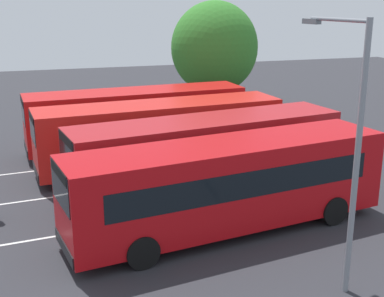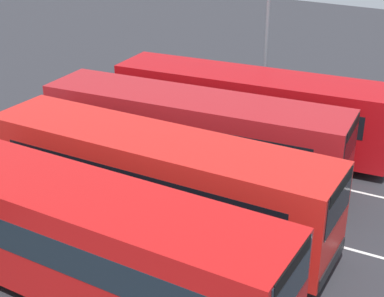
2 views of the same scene
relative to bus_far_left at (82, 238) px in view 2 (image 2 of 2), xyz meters
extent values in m
plane|color=#2B2B30|center=(-0.64, 5.32, -1.73)|extent=(77.32, 77.32, 0.00)
cube|color=red|center=(-0.03, 0.00, 0.01)|extent=(11.35, 3.18, 2.76)
cube|color=#19232D|center=(5.53, 0.33, 0.75)|extent=(0.25, 2.21, 1.16)
cube|color=#19232D|center=(-0.11, 1.22, 0.34)|extent=(9.41, 0.65, 0.88)
cube|color=#19232D|center=(0.04, -1.22, 0.34)|extent=(9.41, 0.65, 0.88)
cube|color=black|center=(5.55, 0.34, 1.21)|extent=(0.22, 2.01, 0.32)
cylinder|color=black|center=(3.48, 1.41, -1.22)|extent=(1.05, 0.34, 1.04)
cylinder|color=black|center=(-3.69, 0.97, -1.22)|extent=(1.05, 0.34, 1.04)
cube|color=red|center=(-0.39, 3.65, 0.01)|extent=(11.38, 3.34, 2.76)
cube|color=black|center=(5.16, 4.07, 0.75)|extent=(0.29, 2.21, 1.16)
cube|color=black|center=(-0.48, 4.87, 0.34)|extent=(9.41, 0.79, 0.88)
cube|color=black|center=(-0.30, 2.43, 0.34)|extent=(9.41, 0.79, 0.88)
cube|color=black|center=(5.18, 4.07, 1.21)|extent=(0.25, 2.01, 0.32)
cube|color=black|center=(5.19, 4.07, -1.15)|extent=(0.27, 2.30, 0.36)
cylinder|color=black|center=(3.10, 5.11, -1.22)|extent=(1.06, 0.36, 1.04)
cylinder|color=black|center=(3.28, 2.73, -1.22)|extent=(1.06, 0.36, 1.04)
cylinder|color=black|center=(-4.06, 4.57, -1.22)|extent=(1.06, 0.36, 1.04)
cylinder|color=black|center=(-3.88, 2.19, -1.22)|extent=(1.06, 0.36, 1.04)
cube|color=#AD191E|center=(-1.43, 7.26, 0.01)|extent=(11.47, 4.13, 2.76)
cube|color=black|center=(4.08, 8.08, 0.75)|extent=(0.44, 2.20, 1.16)
cube|color=black|center=(-1.61, 8.47, 0.34)|extent=(9.33, 1.47, 0.88)
cube|color=black|center=(-1.25, 6.05, 0.34)|extent=(9.33, 1.47, 0.88)
cube|color=black|center=(4.10, 8.08, 1.21)|extent=(0.39, 2.00, 0.32)
cube|color=black|center=(4.11, 8.08, -1.15)|extent=(0.44, 2.29, 0.36)
cylinder|color=black|center=(1.94, 8.97, -1.22)|extent=(1.07, 0.43, 1.04)
cylinder|color=black|center=(2.30, 6.61, -1.22)|extent=(1.07, 0.43, 1.04)
cylinder|color=black|center=(-5.16, 7.91, -1.22)|extent=(1.07, 0.43, 1.04)
cylinder|color=black|center=(-4.81, 5.55, -1.22)|extent=(1.07, 0.43, 1.04)
cube|color=#B70C11|center=(-0.97, 10.80, 0.01)|extent=(11.47, 4.13, 2.76)
cube|color=black|center=(-1.15, 12.01, 0.34)|extent=(9.33, 1.47, 0.88)
cube|color=black|center=(-0.79, 9.59, 0.34)|extent=(9.33, 1.47, 0.88)
cylinder|color=black|center=(2.41, 12.51, -1.22)|extent=(1.07, 0.43, 1.04)
cylinder|color=black|center=(2.76, 10.15, -1.22)|extent=(1.07, 0.43, 1.04)
cylinder|color=black|center=(-4.70, 11.45, -1.22)|extent=(1.07, 0.43, 1.04)
cylinder|color=black|center=(-4.35, 9.09, -1.22)|extent=(1.07, 0.43, 1.04)
cylinder|color=gray|center=(-2.64, 15.37, 1.92)|extent=(0.16, 0.16, 7.31)
cube|color=silver|center=(-0.64, 1.62, -1.73)|extent=(16.60, 1.67, 0.01)
cube|color=silver|center=(-0.64, 5.32, -1.73)|extent=(16.60, 1.67, 0.01)
cube|color=silver|center=(-0.64, 9.01, -1.73)|extent=(16.60, 1.67, 0.01)
camera|label=1|loc=(5.19, 26.29, 6.06)|focal=49.13mm
camera|label=2|loc=(9.09, -8.62, 8.08)|focal=53.24mm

